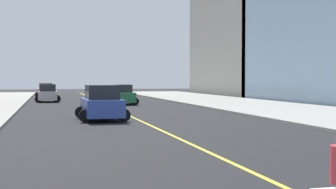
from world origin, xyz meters
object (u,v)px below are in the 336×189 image
Objects in this scene: car_green_second at (123,95)px; car_blue_fourth at (102,104)px; car_silver_third at (48,94)px; car_red_nearest at (46,91)px.

car_blue_fourth reaches higher than car_green_second.
car_green_second reaches higher than car_silver_third.
car_green_second is (7.07, -17.27, 0.01)m from car_red_nearest.
car_blue_fourth reaches higher than car_red_nearest.
car_silver_third is (-6.76, 6.63, -0.01)m from car_green_second.
car_red_nearest is at bearing 92.73° from car_silver_third.
car_silver_third is at bearing -43.86° from car_green_second.
car_green_second is 1.01× the size of car_silver_third.
car_silver_third is at bearing -90.81° from car_red_nearest.
car_red_nearest is 0.91× the size of car_blue_fourth.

